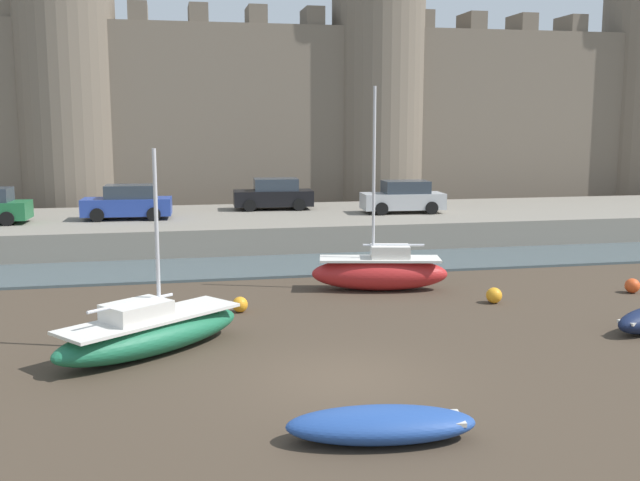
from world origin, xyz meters
TOP-DOWN VIEW (x-y plane):
  - ground_plane at (0.00, 0.00)m, footprint 160.00×160.00m
  - water_channel at (0.00, 13.52)m, footprint 80.00×4.50m
  - quay_road at (0.00, 20.77)m, footprint 68.16×10.00m
  - castle at (-0.00, 30.27)m, footprint 62.65×6.49m
  - sailboat_foreground_centre at (-4.36, 2.88)m, footprint 5.37×4.67m
  - sailboat_foreground_left at (3.37, 8.68)m, footprint 4.92×2.36m
  - rowboat_midflat_left at (-0.10, -3.38)m, footprint 3.66×1.69m
  - mooring_buoy_off_centre at (-1.73, 6.57)m, footprint 0.48×0.48m
  - mooring_buoy_near_shore at (6.45, 6.08)m, footprint 0.52×0.52m
  - mooring_buoy_mid_mud at (11.74, 6.50)m, footprint 0.51×0.51m
  - car_quay_centre_west at (1.65, 22.78)m, footprint 4.19×2.05m
  - car_quay_centre_east at (-5.66, 20.20)m, footprint 4.19×2.05m
  - car_quay_east at (7.83, 19.99)m, footprint 4.19×2.05m

SIDE VIEW (x-z plane):
  - ground_plane at x=0.00m, z-range 0.00..0.00m
  - water_channel at x=0.00m, z-range 0.00..0.10m
  - mooring_buoy_off_centre at x=-1.73m, z-range 0.00..0.48m
  - mooring_buoy_mid_mud at x=11.74m, z-range 0.00..0.51m
  - mooring_buoy_near_shore at x=6.45m, z-range 0.00..0.52m
  - rowboat_midflat_left at x=-0.10m, z-range 0.02..0.64m
  - sailboat_foreground_centre at x=-4.36m, z-range -2.02..3.15m
  - quay_road at x=0.00m, z-range 0.00..1.27m
  - sailboat_foreground_left at x=3.37m, z-range -2.83..4.18m
  - car_quay_centre_west at x=1.65m, z-range 1.24..2.86m
  - car_quay_centre_east at x=-5.66m, z-range 1.24..2.86m
  - car_quay_east at x=7.83m, z-range 1.24..2.86m
  - castle at x=0.00m, z-range -2.67..17.73m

